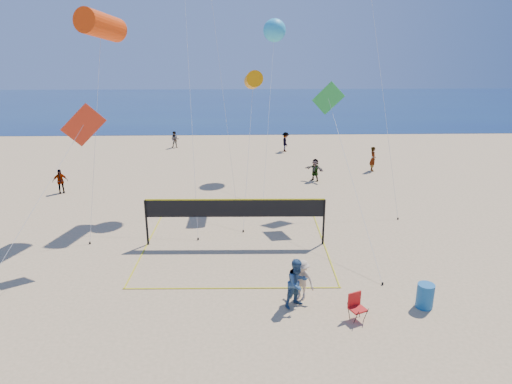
{
  "coord_description": "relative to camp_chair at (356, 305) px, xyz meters",
  "views": [
    {
      "loc": [
        0.21,
        -9.67,
        8.98
      ],
      "look_at": [
        0.56,
        2.0,
        5.18
      ],
      "focal_mm": 32.0,
      "sensor_mm": 36.0,
      "label": 1
    }
  ],
  "objects": [
    {
      "name": "ocean",
      "position": [
        -4.02,
        58.26,
        -0.53
      ],
      "size": [
        140.0,
        50.0,
        0.03
      ],
      "primitive_type": "cube",
      "color": "navy",
      "rests_on": "ground"
    },
    {
      "name": "bystander_a",
      "position": [
        -1.92,
        0.87,
        0.37
      ],
      "size": [
        1.12,
        1.07,
        1.83
      ],
      "primitive_type": "imported",
      "rotation": [
        0.0,
        0.0,
        0.59
      ],
      "color": "#2D4E72",
      "rests_on": "ground"
    },
    {
      "name": "bystander_b",
      "position": [
        -1.7,
        1.35,
        0.24
      ],
      "size": [
        1.16,
        1.04,
        1.56
      ],
      "primitive_type": "imported",
      "rotation": [
        0.0,
        0.0,
        -0.59
      ],
      "color": "#D2B38C",
      "rests_on": "ground"
    },
    {
      "name": "far_person_0",
      "position": [
        -15.29,
        14.36,
        0.23
      ],
      "size": [
        0.98,
        0.69,
        1.54
      ],
      "primitive_type": "imported",
      "rotation": [
        0.0,
        0.0,
        0.39
      ],
      "color": "gray",
      "rests_on": "ground"
    },
    {
      "name": "far_person_1",
      "position": [
        1.13,
        16.57,
        0.23
      ],
      "size": [
        1.39,
        1.27,
        1.54
      ],
      "primitive_type": "imported",
      "rotation": [
        0.0,
        0.0,
        -0.69
      ],
      "color": "gray",
      "rests_on": "ground"
    },
    {
      "name": "far_person_2",
      "position": [
        5.79,
        18.97,
        0.37
      ],
      "size": [
        0.47,
        0.69,
        1.82
      ],
      "primitive_type": "imported",
      "rotation": [
        0.0,
        0.0,
        1.51
      ],
      "color": "gray",
      "rests_on": "ground"
    },
    {
      "name": "far_person_3",
      "position": [
        -9.92,
        27.39,
        0.2
      ],
      "size": [
        0.76,
        0.62,
        1.48
      ],
      "primitive_type": "imported",
      "rotation": [
        0.0,
        0.0,
        -0.08
      ],
      "color": "gray",
      "rests_on": "ground"
    },
    {
      "name": "far_person_4",
      "position": [
        -0.06,
        25.62,
        0.3
      ],
      "size": [
        0.69,
        1.12,
        1.68
      ],
      "primitive_type": "imported",
      "rotation": [
        0.0,
        0.0,
        1.63
      ],
      "color": "gray",
      "rests_on": "ground"
    },
    {
      "name": "camp_chair",
      "position": [
        0.0,
        0.0,
        0.0
      ],
      "size": [
        0.67,
        0.76,
        1.07
      ],
      "rotation": [
        0.0,
        0.0,
        0.42
      ],
      "color": "red",
      "rests_on": "ground"
    },
    {
      "name": "trash_barrel",
      "position": [
        2.63,
        0.65,
        -0.09
      ],
      "size": [
        0.78,
        0.78,
        0.9
      ],
      "primitive_type": "cylinder",
      "rotation": [
        0.0,
        0.0,
        0.37
      ],
      "color": "#175B98",
      "rests_on": "ground"
    },
    {
      "name": "volleyball_net",
      "position": [
        -4.18,
        6.26,
        0.99
      ],
      "size": [
        8.58,
        8.44,
        2.25
      ],
      "rotation": [
        0.0,
        0.0,
        -0.02
      ],
      "color": "black",
      "rests_on": "ground"
    },
    {
      "name": "kite_0",
      "position": [
        -10.44,
        9.72,
        9.27
      ],
      "size": [
        1.94,
        4.81,
        10.58
      ],
      "rotation": [
        0.0,
        0.0,
        -0.3
      ],
      "color": "#F23D07",
      "rests_on": "ground"
    },
    {
      "name": "kite_2",
      "position": [
        -3.17,
        12.76,
        6.51
      ],
      "size": [
        1.2,
        6.22,
        7.65
      ],
      "rotation": [
        0.0,
        0.0,
        0.06
      ],
      "color": "orange",
      "rests_on": "ground"
    },
    {
      "name": "kite_3",
      "position": [
        -10.48,
        5.27,
        5.0
      ],
      "size": [
        3.59,
        6.53,
        6.7
      ],
      "rotation": [
        0.0,
        0.0,
        0.41
      ],
      "color": "red",
      "rests_on": "ground"
    },
    {
      "name": "kite_4",
      "position": [
        0.66,
        9.77,
        5.48
      ],
      "size": [
        1.82,
        8.4,
        7.2
      ],
      "rotation": [
        0.0,
        0.0,
        -0.35
      ],
      "color": "green",
      "rests_on": "ground"
    },
    {
      "name": "kite_7",
      "position": [
        -1.52,
        20.04,
        9.33
      ],
      "size": [
        2.13,
        9.77,
        10.66
      ],
      "rotation": [
        0.0,
        0.0,
        0.2
      ],
      "color": "#2DB2E2",
      "rests_on": "ground"
    }
  ]
}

